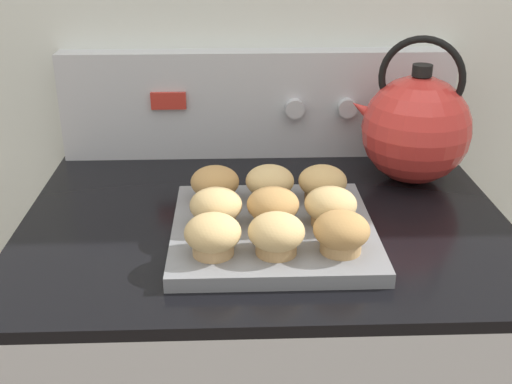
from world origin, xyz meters
The scene contains 13 objects.
wall_back centered at (0.00, 0.68, 1.20)m, with size 8.00×0.05×2.40m.
control_panel centered at (0.00, 0.62, 1.03)m, with size 0.78×0.07×0.21m.
muffin_pan centered at (0.01, 0.25, 0.93)m, with size 0.31×0.31×0.02m.
muffin_r0_c0 centered at (-0.08, 0.16, 0.97)m, with size 0.08×0.08×0.06m.
muffin_r0_c1 centered at (0.01, 0.16, 0.97)m, with size 0.08×0.08×0.06m.
muffin_r0_c2 centered at (0.10, 0.17, 0.97)m, with size 0.08×0.08×0.06m.
muffin_r1_c0 centered at (-0.08, 0.25, 0.97)m, with size 0.08×0.08×0.06m.
muffin_r1_c1 centered at (0.01, 0.25, 0.97)m, with size 0.08×0.08×0.06m.
muffin_r1_c2 centered at (0.10, 0.25, 0.97)m, with size 0.08×0.08×0.06m.
muffin_r2_c0 centered at (-0.08, 0.34, 0.97)m, with size 0.08×0.08×0.06m.
muffin_r2_c1 centered at (0.01, 0.34, 0.97)m, with size 0.08×0.08×0.06m.
muffin_r2_c2 centered at (0.10, 0.34, 0.97)m, with size 0.08×0.08×0.06m.
tea_kettle centered at (0.28, 0.47, 1.02)m, with size 0.23×0.20×0.27m.
Camera 1 is at (-0.05, -0.62, 1.38)m, focal length 45.00 mm.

